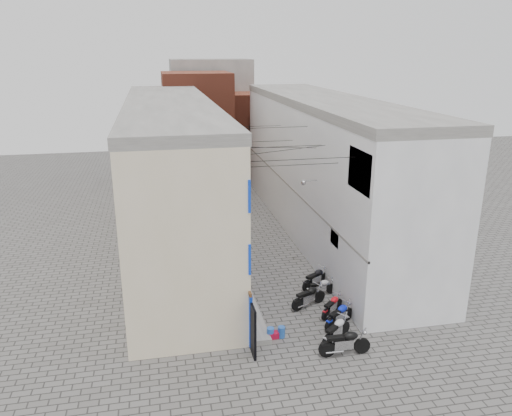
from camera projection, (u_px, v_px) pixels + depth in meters
ground at (308, 340)px, 21.40m from camera, size 90.00×90.00×0.00m
plinth at (220, 236)px, 33.10m from camera, size 0.90×26.00×0.25m
building_left at (172, 174)px, 31.16m from camera, size 5.10×27.00×9.00m
building_right at (324, 166)px, 33.11m from camera, size 5.94×26.00×9.00m
building_far_brick_left at (198, 129)px, 45.63m from camera, size 6.00×6.00×10.00m
building_far_brick_right at (247, 134)px, 48.76m from camera, size 5.00×6.00×8.00m
building_far_concrete at (212, 115)px, 51.46m from camera, size 8.00×5.00×11.00m
far_shopfront at (224, 175)px, 44.55m from camera, size 2.00×0.30×2.40m
overhead_wires at (269, 144)px, 26.37m from camera, size 5.80×13.02×1.32m
motorcycle_a at (345, 341)px, 20.21m from camera, size 2.20×0.76×1.26m
motorcycle_b at (336, 329)px, 21.16m from camera, size 1.98×1.72×1.16m
motorcycle_c at (339, 314)px, 22.39m from camera, size 1.98×1.60×1.14m
motorcycle_d at (332, 305)px, 23.33m from camera, size 1.70×1.58×1.02m
motorcycle_e at (309, 296)px, 24.05m from camera, size 2.11×1.40×1.17m
motorcycle_f at (321, 286)px, 25.19m from camera, size 1.76×0.80×0.98m
motorcycle_g at (316, 277)px, 26.01m from camera, size 2.01×1.58×1.15m
person_a at (238, 284)px, 24.40m from camera, size 0.50×0.61×1.45m
person_b at (236, 268)px, 25.78m from camera, size 0.70×0.88×1.76m
water_jug_near at (270, 333)px, 21.49m from camera, size 0.41×0.41×0.50m
water_jug_far at (281, 332)px, 21.58m from camera, size 0.33×0.33×0.49m
red_crate at (273, 335)px, 21.55m from camera, size 0.46×0.37×0.27m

